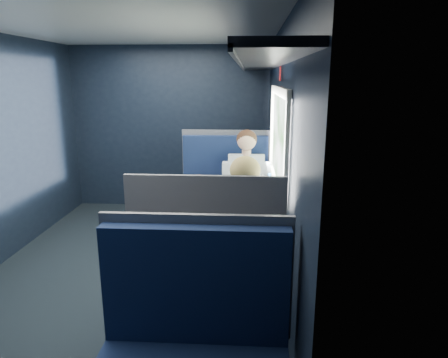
# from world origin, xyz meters

# --- Properties ---
(ground) EXTENTS (2.80, 4.20, 0.01)m
(ground) POSITION_xyz_m (0.00, 0.00, -0.01)
(ground) COLOR black
(room_shell) EXTENTS (3.00, 4.40, 2.40)m
(room_shell) POSITION_xyz_m (0.02, 0.00, 1.48)
(room_shell) COLOR black
(room_shell) RESTS_ON ground
(table) EXTENTS (0.62, 1.00, 0.74)m
(table) POSITION_xyz_m (1.03, 0.00, 0.66)
(table) COLOR #54565E
(table) RESTS_ON ground
(seat_bay_near) EXTENTS (1.04, 0.62, 1.26)m
(seat_bay_near) POSITION_xyz_m (0.84, 0.87, 0.42)
(seat_bay_near) COLOR #0D193C
(seat_bay_near) RESTS_ON ground
(seat_bay_far) EXTENTS (1.04, 0.62, 1.26)m
(seat_bay_far) POSITION_xyz_m (0.85, -0.87, 0.41)
(seat_bay_far) COLOR #0D193C
(seat_bay_far) RESTS_ON ground
(seat_row_front) EXTENTS (1.04, 0.51, 1.16)m
(seat_row_front) POSITION_xyz_m (0.85, 1.80, 0.41)
(seat_row_front) COLOR #0D193C
(seat_row_front) RESTS_ON ground
(man) EXTENTS (0.53, 0.56, 1.32)m
(man) POSITION_xyz_m (1.10, 0.70, 0.72)
(man) COLOR black
(man) RESTS_ON ground
(woman) EXTENTS (0.53, 0.56, 1.32)m
(woman) POSITION_xyz_m (1.10, -0.71, 0.73)
(woman) COLOR black
(woman) RESTS_ON ground
(papers) EXTENTS (0.71, 0.93, 0.01)m
(papers) POSITION_xyz_m (1.01, 0.07, 0.74)
(papers) COLOR white
(papers) RESTS_ON table
(laptop) EXTENTS (0.27, 0.33, 0.22)m
(laptop) POSITION_xyz_m (1.20, 0.04, 0.80)
(laptop) COLOR silver
(laptop) RESTS_ON table
(bottle_small) EXTENTS (0.06, 0.06, 0.22)m
(bottle_small) POSITION_xyz_m (1.33, 0.22, 0.84)
(bottle_small) COLOR silver
(bottle_small) RESTS_ON table
(cup) EXTENTS (0.08, 0.08, 0.10)m
(cup) POSITION_xyz_m (1.33, 0.44, 0.79)
(cup) COLOR white
(cup) RESTS_ON table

